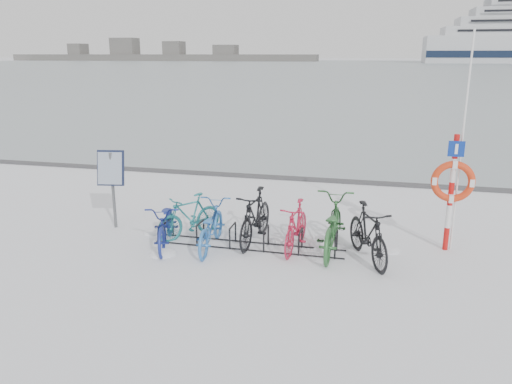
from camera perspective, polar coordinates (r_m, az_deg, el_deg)
The scene contains 15 objects.
ground at distance 10.53m, azimuth -0.78°, elevation -6.28°, with size 900.00×900.00×0.00m, color white.
ice_sheet at distance 164.53m, azimuth 13.20°, elevation 13.78°, with size 400.00×298.00×0.02m, color #9AA7AE.
quay_edge at distance 16.03m, azimuth 4.48°, elevation 1.54°, with size 400.00×0.25×0.10m, color #3F3F42.
bike_rack at distance 10.46m, azimuth -0.78°, elevation -5.36°, with size 4.00×0.48×0.46m.
info_board at distance 11.76m, azimuth -16.23°, elevation 2.14°, with size 0.64×0.33×1.82m.
lifebuoy_station at distance 10.62m, azimuth 21.59°, elevation 1.10°, with size 0.84×0.23×4.36m.
shoreline at distance 296.83m, azimuth -11.52°, elevation 15.02°, with size 180.00×12.00×9.50m.
bike_0 at distance 10.64m, azimuth -10.24°, elevation -3.43°, with size 0.67×1.91×1.00m, color navy.
bike_1 at distance 11.08m, azimuth -7.63°, elevation -2.60°, with size 0.46×1.63×0.98m, color #1D6E73.
bike_2 at distance 10.39m, azimuth -5.24°, elevation -3.73°, with size 0.66×1.89×0.99m, color #2F70BE.
bike_3 at distance 10.64m, azimuth -0.08°, elevation -2.69°, with size 0.55×1.95×1.17m, color black.
bike_4 at distance 10.31m, azimuth 4.61°, elevation -3.76°, with size 0.48×1.71×1.03m, color #BA1D3B.
bike_5 at distance 10.28m, azimuth 8.65°, elevation -3.59°, with size 0.76×2.20×1.15m, color #2A602E.
bike_6 at distance 9.95m, azimuth 12.69°, elevation -4.49°, with size 0.54×1.90×1.14m, color black.
snow_drifts at distance 10.52m, azimuth -1.01°, elevation -6.29°, with size 5.64×1.78×0.20m.
Camera 1 is at (2.45, -9.46, 3.91)m, focal length 35.00 mm.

